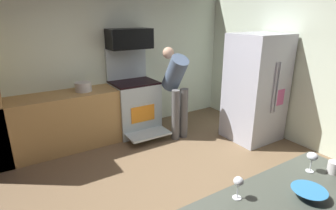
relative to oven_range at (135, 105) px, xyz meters
name	(u,v)px	position (x,y,z in m)	size (l,w,h in m)	color
ground_plane	(177,196)	(-0.40, -1.97, -0.52)	(5.20, 4.80, 0.02)	brown
wall_back	(103,61)	(-0.40, 0.37, 0.79)	(5.20, 0.12, 2.60)	silver
wall_right	(316,67)	(2.14, -1.97, 0.79)	(0.12, 4.80, 2.60)	silver
lower_cabinet_run	(59,123)	(-1.30, 0.01, -0.06)	(2.40, 0.60, 0.90)	#AD844B
oven_range	(135,105)	(0.00, 0.00, 0.00)	(0.76, 1.01, 1.51)	#AEBFC2
microwave	(129,39)	(0.00, 0.09, 1.17)	(0.74, 0.38, 0.33)	black
refrigerator	(255,88)	(1.63, -1.30, 0.38)	(0.83, 0.78, 1.78)	#B2B4C3
person_cook	(176,86)	(0.54, -0.54, 0.40)	(0.31, 0.60, 1.54)	#575757
mixing_bowl_small	(308,193)	(-0.33, -3.43, 0.42)	(0.23, 0.23, 0.06)	teal
wine_glass_mid	(238,183)	(-0.74, -3.19, 0.51)	(0.07, 0.07, 0.16)	silver
wine_glass_extra	(312,157)	(-0.02, -3.26, 0.52)	(0.08, 0.08, 0.16)	silver
mug_coffee	(334,167)	(0.11, -3.36, 0.44)	(0.09, 0.09, 0.10)	silver
stock_pot	(83,87)	(-0.87, 0.01, 0.47)	(0.26, 0.26, 0.15)	beige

